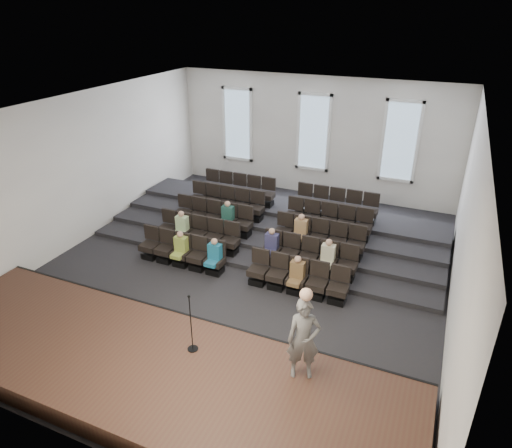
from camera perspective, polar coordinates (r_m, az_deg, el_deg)
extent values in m
plane|color=black|center=(14.47, -1.46, -5.57)|extent=(14.00, 14.00, 0.00)
cube|color=white|center=(12.60, -1.72, 14.25)|extent=(12.00, 14.00, 0.02)
cube|color=white|center=(19.60, 7.22, 10.75)|extent=(12.00, 0.04, 5.00)
cube|color=white|center=(8.38, -22.79, -13.58)|extent=(12.00, 0.04, 5.00)
cube|color=white|center=(16.65, -20.87, 6.51)|extent=(0.04, 14.00, 5.00)
cube|color=white|center=(12.29, 24.82, -0.93)|extent=(0.04, 14.00, 5.00)
cube|color=#3E271A|center=(10.84, -13.36, -17.29)|extent=(11.80, 3.60, 0.50)
cube|color=black|center=(11.93, -8.33, -12.17)|extent=(11.80, 0.06, 0.52)
cube|color=black|center=(16.30, 1.96, -1.43)|extent=(11.80, 4.80, 0.15)
cube|color=black|center=(16.70, 2.62, -0.44)|extent=(11.80, 3.75, 0.30)
cube|color=black|center=(17.11, 3.26, 0.50)|extent=(11.80, 2.70, 0.45)
cube|color=black|center=(17.53, 3.87, 1.39)|extent=(11.80, 1.65, 0.60)
cube|color=black|center=(15.40, -13.06, -3.78)|extent=(0.47, 0.43, 0.20)
cube|color=black|center=(15.26, -13.18, -2.76)|extent=(0.55, 0.50, 0.19)
cube|color=black|center=(15.22, -12.88, -1.06)|extent=(0.55, 0.08, 0.50)
cube|color=black|center=(15.09, -11.20, -4.25)|extent=(0.47, 0.43, 0.20)
cube|color=black|center=(14.93, -11.30, -3.22)|extent=(0.55, 0.50, 0.19)
cube|color=black|center=(14.89, -10.99, -1.49)|extent=(0.55, 0.08, 0.50)
cube|color=black|center=(14.79, -9.26, -4.74)|extent=(0.47, 0.43, 0.20)
cube|color=black|center=(14.63, -9.35, -3.70)|extent=(0.55, 0.50, 0.19)
cube|color=black|center=(14.59, -9.03, -1.93)|extent=(0.55, 0.08, 0.50)
cube|color=black|center=(14.50, -7.24, -5.25)|extent=(0.47, 0.43, 0.20)
cube|color=black|center=(14.35, -7.31, -4.19)|extent=(0.55, 0.50, 0.19)
cube|color=black|center=(14.31, -6.98, -2.38)|extent=(0.55, 0.08, 0.50)
cube|color=black|center=(14.24, -5.14, -5.76)|extent=(0.47, 0.43, 0.20)
cube|color=black|center=(14.08, -5.19, -4.69)|extent=(0.55, 0.50, 0.19)
cube|color=black|center=(14.04, -4.86, -2.85)|extent=(0.55, 0.08, 0.50)
cube|color=black|center=(13.70, 0.25, -7.05)|extent=(0.47, 0.43, 0.20)
cube|color=black|center=(13.53, 0.26, -5.95)|extent=(0.55, 0.50, 0.19)
cube|color=black|center=(13.49, 0.61, -4.04)|extent=(0.55, 0.08, 0.50)
cube|color=black|center=(13.51, 2.61, -7.59)|extent=(0.47, 0.43, 0.20)
cube|color=black|center=(13.35, 2.64, -6.48)|extent=(0.55, 0.50, 0.19)
cube|color=black|center=(13.30, 3.00, -4.54)|extent=(0.55, 0.08, 0.50)
cube|color=black|center=(13.35, 5.04, -8.13)|extent=(0.47, 0.43, 0.20)
cube|color=black|center=(13.18, 5.09, -7.02)|extent=(0.55, 0.50, 0.19)
cube|color=black|center=(13.14, 5.46, -5.05)|extent=(0.55, 0.08, 0.50)
cube|color=black|center=(13.22, 7.53, -8.67)|extent=(0.47, 0.43, 0.20)
cube|color=black|center=(13.05, 7.61, -7.55)|extent=(0.55, 0.50, 0.19)
cube|color=black|center=(13.00, 7.98, -5.57)|extent=(0.55, 0.08, 0.50)
cube|color=black|center=(13.11, 10.07, -9.21)|extent=(0.47, 0.43, 0.20)
cube|color=black|center=(12.93, 10.18, -8.08)|extent=(0.55, 0.50, 0.19)
cube|color=black|center=(12.89, 10.55, -6.08)|extent=(0.55, 0.08, 0.50)
cube|color=black|center=(16.07, -10.97, -1.64)|extent=(0.47, 0.43, 0.20)
cube|color=black|center=(15.94, -11.06, -0.65)|extent=(0.55, 0.50, 0.19)
cube|color=black|center=(15.92, -10.77, 0.98)|extent=(0.55, 0.08, 0.50)
cube|color=black|center=(15.77, -9.15, -2.05)|extent=(0.47, 0.43, 0.20)
cube|color=black|center=(15.63, -9.23, -1.04)|extent=(0.55, 0.50, 0.19)
cube|color=black|center=(15.61, -8.93, 0.62)|extent=(0.55, 0.08, 0.50)
cube|color=black|center=(15.48, -7.26, -2.47)|extent=(0.47, 0.43, 0.20)
cube|color=black|center=(15.34, -7.33, -1.45)|extent=(0.55, 0.50, 0.19)
cube|color=black|center=(15.32, -7.02, 0.24)|extent=(0.55, 0.08, 0.50)
cube|color=black|center=(15.21, -5.30, -2.90)|extent=(0.47, 0.43, 0.20)
cube|color=black|center=(15.07, -5.35, -1.87)|extent=(0.55, 0.50, 0.19)
cube|color=black|center=(15.05, -5.04, -0.15)|extent=(0.55, 0.08, 0.50)
cube|color=black|center=(14.97, -3.28, -3.35)|extent=(0.47, 0.43, 0.20)
cube|color=black|center=(14.82, -3.31, -2.30)|extent=(0.55, 0.50, 0.19)
cube|color=black|center=(14.80, -2.98, -0.55)|extent=(0.55, 0.08, 0.50)
cube|color=black|center=(14.45, 1.90, -4.47)|extent=(0.47, 0.43, 0.20)
cube|color=black|center=(14.30, 1.92, -3.40)|extent=(0.55, 0.50, 0.19)
cube|color=black|center=(14.27, 2.25, -1.58)|extent=(0.55, 0.08, 0.50)
cube|color=black|center=(14.27, 4.14, -4.94)|extent=(0.47, 0.43, 0.20)
cube|color=black|center=(14.12, 4.18, -3.86)|extent=(0.55, 0.50, 0.19)
cube|color=black|center=(14.10, 4.52, -2.02)|extent=(0.55, 0.08, 0.50)
cube|color=black|center=(14.12, 6.45, -5.42)|extent=(0.47, 0.43, 0.20)
cube|color=black|center=(13.96, 6.51, -4.33)|extent=(0.55, 0.50, 0.19)
cube|color=black|center=(13.94, 6.85, -2.47)|extent=(0.55, 0.08, 0.50)
cube|color=black|center=(13.99, 8.80, -5.90)|extent=(0.47, 0.43, 0.20)
cube|color=black|center=(13.83, 8.89, -4.80)|extent=(0.55, 0.50, 0.19)
cube|color=black|center=(13.81, 9.23, -2.93)|extent=(0.55, 0.08, 0.50)
cube|color=black|center=(13.89, 11.19, -6.37)|extent=(0.47, 0.43, 0.20)
cube|color=black|center=(13.73, 11.30, -5.28)|extent=(0.55, 0.50, 0.19)
cube|color=black|center=(13.71, 11.65, -3.39)|extent=(0.55, 0.08, 0.50)
cube|color=black|center=(16.78, -9.05, 0.33)|extent=(0.47, 0.42, 0.20)
cube|color=black|center=(16.65, -9.12, 1.29)|extent=(0.55, 0.50, 0.19)
cube|color=black|center=(16.65, -8.84, 2.85)|extent=(0.55, 0.08, 0.50)
cube|color=black|center=(16.49, -7.28, -0.03)|extent=(0.47, 0.42, 0.20)
cube|color=black|center=(16.36, -7.34, 0.95)|extent=(0.55, 0.50, 0.19)
cube|color=black|center=(16.36, -7.05, 2.54)|extent=(0.55, 0.08, 0.50)
cube|color=black|center=(16.22, -5.44, -0.39)|extent=(0.47, 0.42, 0.20)
cube|color=black|center=(16.09, -5.49, 0.60)|extent=(0.55, 0.50, 0.19)
cube|color=black|center=(16.08, -5.19, 2.21)|extent=(0.55, 0.08, 0.50)
cube|color=black|center=(15.96, -3.55, -0.77)|extent=(0.47, 0.42, 0.20)
cube|color=black|center=(15.83, -3.58, 0.23)|extent=(0.55, 0.50, 0.19)
cube|color=black|center=(15.83, -3.28, 1.87)|extent=(0.55, 0.08, 0.50)
cube|color=black|center=(15.73, -1.59, -1.16)|extent=(0.47, 0.42, 0.20)
cube|color=black|center=(15.59, -1.61, -0.15)|extent=(0.55, 0.50, 0.19)
cube|color=black|center=(15.59, -1.30, 1.52)|extent=(0.55, 0.08, 0.50)
cube|color=black|center=(15.24, 3.37, -2.15)|extent=(0.47, 0.42, 0.20)
cube|color=black|center=(15.09, 3.40, -1.11)|extent=(0.55, 0.50, 0.19)
cube|color=black|center=(15.09, 3.71, 0.61)|extent=(0.55, 0.08, 0.50)
cube|color=black|center=(15.07, 5.51, -2.56)|extent=(0.47, 0.42, 0.20)
cube|color=black|center=(14.93, 5.56, -1.52)|extent=(0.55, 0.50, 0.19)
cube|color=black|center=(14.92, 5.88, 0.22)|extent=(0.55, 0.08, 0.50)
cube|color=black|center=(14.93, 7.69, -2.99)|extent=(0.47, 0.42, 0.20)
cube|color=black|center=(14.78, 7.76, -1.94)|extent=(0.55, 0.50, 0.19)
cube|color=black|center=(14.78, 8.09, -0.18)|extent=(0.55, 0.08, 0.50)
cube|color=black|center=(14.80, 9.92, -3.42)|extent=(0.47, 0.42, 0.20)
cube|color=black|center=(14.66, 10.01, -2.36)|extent=(0.55, 0.50, 0.19)
cube|color=black|center=(14.65, 10.34, -0.59)|extent=(0.55, 0.08, 0.50)
cube|color=black|center=(14.71, 12.18, -3.84)|extent=(0.47, 0.42, 0.20)
cube|color=black|center=(14.56, 12.30, -2.78)|extent=(0.55, 0.50, 0.19)
cube|color=black|center=(14.56, 12.62, -1.00)|extent=(0.55, 0.08, 0.50)
cube|color=black|center=(17.53, -7.29, 2.13)|extent=(0.47, 0.42, 0.20)
cube|color=black|center=(17.41, -7.35, 3.06)|extent=(0.55, 0.50, 0.19)
cube|color=black|center=(17.42, -7.08, 4.55)|extent=(0.55, 0.08, 0.50)
cube|color=black|center=(17.25, -5.56, 1.82)|extent=(0.47, 0.42, 0.20)
cube|color=black|center=(17.13, -5.61, 2.77)|extent=(0.55, 0.50, 0.19)
cube|color=black|center=(17.14, -5.33, 4.28)|extent=(0.55, 0.08, 0.50)
cube|color=black|center=(16.99, -3.79, 1.50)|extent=(0.47, 0.42, 0.20)
cube|color=black|center=(16.87, -3.82, 2.46)|extent=(0.55, 0.50, 0.19)
cube|color=black|center=(16.88, -3.53, 3.99)|extent=(0.55, 0.08, 0.50)
cube|color=black|center=(16.75, -1.95, 1.16)|extent=(0.47, 0.42, 0.20)
cube|color=black|center=(16.62, -1.97, 2.13)|extent=(0.55, 0.50, 0.19)
cube|color=black|center=(16.63, -1.68, 3.69)|extent=(0.55, 0.08, 0.50)
cube|color=black|center=(16.52, -0.07, 0.82)|extent=(0.47, 0.42, 0.20)
cube|color=black|center=(16.39, -0.07, 1.80)|extent=(0.55, 0.50, 0.19)
cube|color=black|center=(16.41, 0.22, 3.38)|extent=(0.55, 0.08, 0.50)
cube|color=black|center=(16.06, 4.68, -0.05)|extent=(0.47, 0.42, 0.20)
cube|color=black|center=(15.92, 4.72, 0.95)|extent=(0.55, 0.50, 0.19)
cube|color=black|center=(15.94, 5.02, 2.58)|extent=(0.55, 0.08, 0.50)
cube|color=black|center=(15.90, 6.72, -0.43)|extent=(0.47, 0.42, 0.20)
cube|color=black|center=(15.76, 6.78, 0.58)|extent=(0.55, 0.50, 0.19)
cube|color=black|center=(15.78, 7.09, 2.23)|extent=(0.55, 0.08, 0.50)
cube|color=black|center=(15.76, 8.80, -0.81)|extent=(0.47, 0.42, 0.20)
cube|color=black|center=(15.63, 8.88, 0.21)|extent=(0.55, 0.50, 0.19)
cube|color=black|center=(15.64, 9.19, 1.86)|extent=(0.55, 0.08, 0.50)
cube|color=black|center=(15.65, 10.92, -1.20)|extent=(0.47, 0.42, 0.20)
cube|color=black|center=(15.51, 11.01, -0.18)|extent=(0.55, 0.50, 0.19)
cube|color=black|center=(15.53, 11.32, 1.50)|extent=(0.55, 0.08, 0.50)
cube|color=black|center=(15.55, 13.06, -1.59)|extent=(0.47, 0.42, 0.20)
cube|color=black|center=(15.42, 13.18, -0.56)|extent=(0.55, 0.50, 0.19)
cube|color=black|center=(15.43, 13.48, 1.12)|extent=(0.55, 0.08, 0.50)
cube|color=black|center=(18.31, -5.67, 3.78)|extent=(0.47, 0.42, 0.20)
cube|color=black|center=(18.19, -5.72, 4.68)|extent=(0.55, 0.50, 0.19)
cube|color=black|center=(18.22, -5.46, 6.11)|extent=(0.55, 0.08, 0.50)
cube|color=black|center=(18.04, -4.00, 3.51)|extent=(0.47, 0.42, 0.20)
cube|color=black|center=(17.93, -4.03, 4.42)|extent=(0.55, 0.50, 0.19)
cube|color=black|center=(17.96, -3.76, 5.87)|extent=(0.55, 0.08, 0.50)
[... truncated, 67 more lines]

